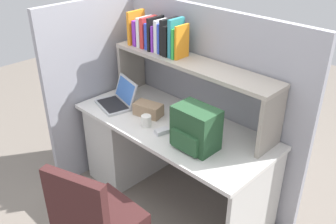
{
  "coord_description": "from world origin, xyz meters",
  "views": [
    {
      "loc": [
        1.7,
        -1.76,
        2.16
      ],
      "look_at": [
        0.0,
        -0.05,
        0.85
      ],
      "focal_mm": 39.83,
      "sensor_mm": 36.0,
      "label": 1
    }
  ],
  "objects_px": {
    "computer_mouse": "(162,131)",
    "tissue_box": "(148,109)",
    "laptop": "(118,100)",
    "paper_cup": "(146,121)",
    "backpack": "(195,129)"
  },
  "relations": [
    {
      "from": "backpack",
      "to": "computer_mouse",
      "type": "distance_m",
      "value": 0.31
    },
    {
      "from": "computer_mouse",
      "to": "tissue_box",
      "type": "relative_size",
      "value": 0.47
    },
    {
      "from": "backpack",
      "to": "paper_cup",
      "type": "height_order",
      "value": "backpack"
    },
    {
      "from": "laptop",
      "to": "backpack",
      "type": "xyz_separation_m",
      "value": [
        0.86,
        -0.02,
        0.09
      ]
    },
    {
      "from": "computer_mouse",
      "to": "tissue_box",
      "type": "height_order",
      "value": "tissue_box"
    },
    {
      "from": "tissue_box",
      "to": "paper_cup",
      "type": "bearing_deg",
      "value": -61.68
    },
    {
      "from": "tissue_box",
      "to": "laptop",
      "type": "bearing_deg",
      "value": 177.12
    },
    {
      "from": "backpack",
      "to": "tissue_box",
      "type": "distance_m",
      "value": 0.57
    },
    {
      "from": "paper_cup",
      "to": "computer_mouse",
      "type": "bearing_deg",
      "value": 3.87
    },
    {
      "from": "backpack",
      "to": "paper_cup",
      "type": "bearing_deg",
      "value": -174.08
    },
    {
      "from": "backpack",
      "to": "tissue_box",
      "type": "bearing_deg",
      "value": 171.86
    },
    {
      "from": "laptop",
      "to": "backpack",
      "type": "bearing_deg",
      "value": -1.34
    },
    {
      "from": "computer_mouse",
      "to": "laptop",
      "type": "bearing_deg",
      "value": -171.16
    },
    {
      "from": "paper_cup",
      "to": "backpack",
      "type": "bearing_deg",
      "value": 5.92
    },
    {
      "from": "laptop",
      "to": "paper_cup",
      "type": "bearing_deg",
      "value": -8.96
    }
  ]
}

